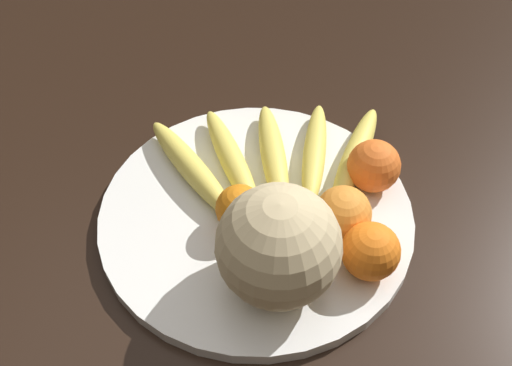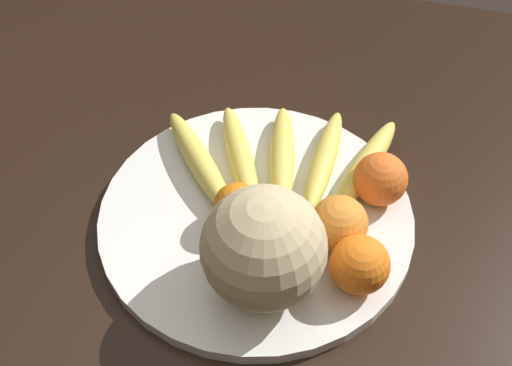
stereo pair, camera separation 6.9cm
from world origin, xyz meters
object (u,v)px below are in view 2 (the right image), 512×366
Objects in this scene: fruit_bowl at (256,214)px; orange_front_right at (339,224)px; banana_bunch at (278,160)px; kitchen_table at (232,245)px; orange_mid_center at (360,265)px; orange_back_left at (237,207)px; orange_front_left at (380,179)px; melon at (264,248)px.

orange_front_right is (0.10, -0.02, 0.04)m from fruit_bowl.
fruit_bowl is 0.08m from banana_bunch.
fruit_bowl is 0.11m from orange_front_right.
kitchen_table is at bearing 164.10° from orange_front_right.
orange_mid_center is 1.14× the size of orange_back_left.
banana_bunch is 0.10m from orange_back_left.
orange_back_left is at bearing -151.13° from orange_front_left.
fruit_bowl is 6.67× the size of orange_back_left.
kitchen_table is 0.12m from fruit_bowl.
orange_back_left reaches higher than fruit_bowl.
fruit_bowl is at bearing -155.94° from orange_front_left.
banana_bunch is (0.01, 0.08, 0.02)m from fruit_bowl.
melon reaches higher than orange_back_left.
orange_mid_center is (-0.00, -0.13, -0.00)m from orange_front_left.
orange_mid_center is at bearing 17.10° from melon.
orange_front_right is 0.06m from orange_mid_center.
orange_front_left and orange_front_right have the same top height.
fruit_bowl is 5.81× the size of orange_front_right.
orange_front_left and orange_mid_center have the same top height.
banana_bunch is at bearing 174.16° from orange_front_left.
fruit_bowl is 0.05m from orange_back_left.
orange_mid_center is at bearing -57.16° from orange_front_right.
orange_mid_center reaches higher than kitchen_table.
orange_back_left is at bearing -178.10° from orange_front_right.
orange_front_left is at bearing 66.50° from orange_front_right.
fruit_bowl is at bearing 160.03° from banana_bunch.
banana_bunch is 5.60× the size of orange_back_left.
fruit_bowl is 5.87× the size of orange_mid_center.
kitchen_table is at bearing 124.16° from banana_bunch.
orange_back_left reaches higher than banana_bunch.
kitchen_table is at bearing -167.29° from orange_front_left.
orange_front_left is 0.09m from orange_front_right.
orange_front_left is at bearing -109.30° from banana_bunch.
orange_back_left is (-0.15, -0.09, -0.00)m from orange_front_left.
orange_front_right is 1.01× the size of orange_mid_center.
melon is at bearing -122.63° from orange_front_left.
orange_back_left is at bearing 163.46° from orange_mid_center.
banana_bunch reaches higher than fruit_bowl.
orange_front_left is 0.13m from orange_mid_center.
orange_front_left is (0.14, 0.06, 0.04)m from fruit_bowl.
orange_front_left is 1.15× the size of orange_back_left.
kitchen_table is 0.23m from orange_front_left.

